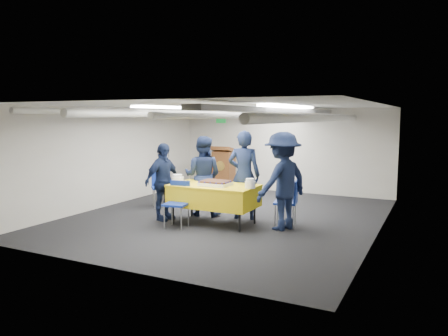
% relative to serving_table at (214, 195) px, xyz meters
% --- Properties ---
extents(ground, '(7.00, 7.00, 0.00)m').
position_rel_serving_table_xyz_m(ground, '(-0.03, 0.64, -0.56)').
color(ground, black).
rests_on(ground, ground).
extents(room_shell, '(6.00, 7.00, 2.30)m').
position_rel_serving_table_xyz_m(room_shell, '(0.07, 1.05, 1.25)').
color(room_shell, '#BCB7A9').
rests_on(room_shell, ground).
extents(serving_table, '(1.66, 0.95, 0.77)m').
position_rel_serving_table_xyz_m(serving_table, '(0.00, 0.00, 0.00)').
color(serving_table, black).
rests_on(serving_table, ground).
extents(sheet_cake, '(0.57, 0.44, 0.10)m').
position_rel_serving_table_xyz_m(sheet_cake, '(0.08, -0.08, 0.26)').
color(sheet_cake, white).
rests_on(sheet_cake, serving_table).
extents(plate_stack_left, '(0.24, 0.24, 0.16)m').
position_rel_serving_table_xyz_m(plate_stack_left, '(-0.80, -0.05, 0.28)').
color(plate_stack_left, white).
rests_on(plate_stack_left, serving_table).
extents(plate_stack_right, '(0.20, 0.20, 0.18)m').
position_rel_serving_table_xyz_m(plate_stack_right, '(0.78, -0.05, 0.29)').
color(plate_stack_right, white).
rests_on(plate_stack_right, serving_table).
extents(podium, '(0.62, 0.53, 1.25)m').
position_rel_serving_table_xyz_m(podium, '(-1.63, 3.69, 0.05)').
color(podium, brown).
rests_on(podium, ground).
extents(chair_near, '(0.48, 0.48, 0.87)m').
position_rel_serving_table_xyz_m(chair_near, '(-0.50, -0.50, -0.03)').
color(chair_near, gray).
rests_on(chair_near, ground).
extents(chair_right, '(0.49, 0.49, 0.87)m').
position_rel_serving_table_xyz_m(chair_right, '(1.38, 0.50, -0.03)').
color(chair_right, gray).
rests_on(chair_right, ground).
extents(chair_left, '(0.59, 0.59, 0.87)m').
position_rel_serving_table_xyz_m(chair_left, '(-1.89, 0.93, -0.03)').
color(chair_left, gray).
rests_on(chair_left, ground).
extents(sailor_a, '(0.74, 0.56, 1.81)m').
position_rel_serving_table_xyz_m(sailor_a, '(0.35, 0.66, 0.34)').
color(sailor_a, black).
rests_on(sailor_a, ground).
extents(sailor_b, '(0.92, 0.77, 1.68)m').
position_rel_serving_table_xyz_m(sailor_b, '(-0.56, 0.56, 0.28)').
color(sailor_b, black).
rests_on(sailor_b, ground).
extents(sailor_c, '(0.56, 0.97, 1.56)m').
position_rel_serving_table_xyz_m(sailor_c, '(-1.07, -0.16, 0.22)').
color(sailor_c, black).
rests_on(sailor_c, ground).
extents(sailor_d, '(1.09, 1.34, 1.81)m').
position_rel_serving_table_xyz_m(sailor_d, '(1.32, 0.20, 0.34)').
color(sailor_d, black).
rests_on(sailor_d, ground).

